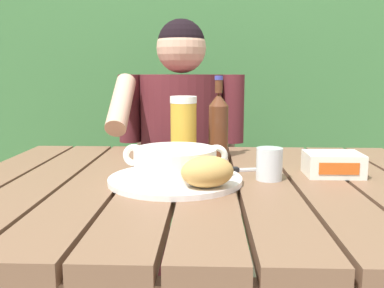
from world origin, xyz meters
The scene contains 12 objects.
dining_table centered at (0.00, 0.00, 0.65)m, with size 1.13×0.88×0.75m.
hedge_backdrop centered at (0.21, 1.70, 1.24)m, with size 3.74×0.96×2.43m.
chair_near_diner centered at (-0.10, 0.88, 0.47)m, with size 0.46×0.47×0.91m.
person_eating centered at (-0.11, 0.68, 0.70)m, with size 0.48×0.47×1.19m.
serving_plate centered at (-0.07, -0.02, 0.75)m, with size 0.30×0.30×0.01m.
soup_bowl centered at (-0.07, -0.02, 0.79)m, with size 0.23×0.18×0.07m.
bread_roll centered at (0.00, -0.10, 0.79)m, with size 0.13×0.11×0.06m.
beer_glass centered at (-0.07, 0.23, 0.84)m, with size 0.07×0.07×0.18m.
beer_bottle centered at (0.03, 0.27, 0.85)m, with size 0.06×0.06×0.23m.
water_glass_small centered at (0.14, 0.01, 0.79)m, with size 0.06×0.06×0.07m.
butter_tub centered at (0.30, 0.06, 0.78)m, with size 0.13×0.10×0.05m.
table_knife centered at (0.07, 0.09, 0.75)m, with size 0.14×0.05×0.01m.
Camera 1 is at (0.00, -0.95, 0.99)m, focal length 40.11 mm.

